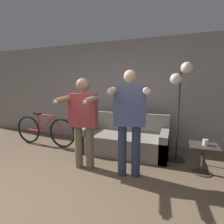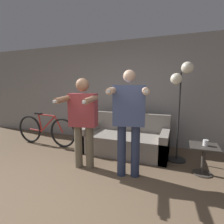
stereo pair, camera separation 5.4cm
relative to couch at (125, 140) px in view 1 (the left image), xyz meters
The scene contains 10 objects.
ground_plane 2.33m from the couch, 99.80° to the right, with size 16.00×16.00×0.00m, color brown.
wall_back 1.32m from the couch, 118.62° to the left, with size 10.00×0.05×2.60m.
couch is the anchor object (origin of this frame).
person_left 1.31m from the couch, 114.37° to the right, with size 0.61×0.74×1.60m.
person_right 1.31m from the couch, 70.84° to the right, with size 0.65×0.76×1.71m.
cat 0.74m from the couch, 76.92° to the left, with size 0.44×0.15×0.18m.
floor_lamp 1.63m from the couch, ahead, with size 0.39×0.36×1.90m.
side_table 1.59m from the couch, 18.83° to the right, with size 0.44×0.44×0.49m.
cup 1.63m from the couch, 18.73° to the right, with size 0.08×0.08×0.10m.
bicycle 2.02m from the couch, behind, with size 1.74×0.07×0.81m.
Camera 1 is at (1.42, -1.37, 1.46)m, focal length 28.00 mm.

